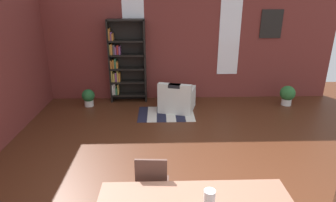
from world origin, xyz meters
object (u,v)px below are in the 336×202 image
armchair_white (177,99)px  potted_plant_by_shelf (88,97)px  bookshelf_tall (125,62)px  vase_on_table (209,201)px  potted_plant_corner (287,95)px  dining_chair_far_left (152,185)px

armchair_white → potted_plant_by_shelf: bearing=171.9°
armchair_white → potted_plant_by_shelf: armchair_white is taller
bookshelf_tall → armchair_white: bookshelf_tall is taller
vase_on_table → potted_plant_by_shelf: 5.30m
potted_plant_by_shelf → potted_plant_corner: 5.14m
armchair_white → potted_plant_by_shelf: size_ratio=2.20×
vase_on_table → dining_chair_far_left: 0.99m
vase_on_table → armchair_white: size_ratio=0.25×
bookshelf_tall → potted_plant_corner: (4.20, -0.47, -0.78)m
vase_on_table → bookshelf_tall: bearing=105.0°
armchair_white → bookshelf_tall: bearing=151.8°
dining_chair_far_left → potted_plant_corner: (3.41, 3.93, -0.23)m
bookshelf_tall → potted_plant_by_shelf: (-0.93, -0.39, -0.82)m
vase_on_table → potted_plant_corner: 5.48m
dining_chair_far_left → potted_plant_by_shelf: size_ratio=2.12×
dining_chair_far_left → potted_plant_by_shelf: dining_chair_far_left is taller
vase_on_table → potted_plant_corner: vase_on_table is taller
vase_on_table → armchair_white: (-0.05, 4.41, -0.58)m
vase_on_table → bookshelf_tall: 5.31m
armchair_white → potted_plant_corner: 2.89m
potted_plant_by_shelf → potted_plant_corner: (5.13, -0.08, 0.04)m
vase_on_table → armchair_white: vase_on_table is taller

